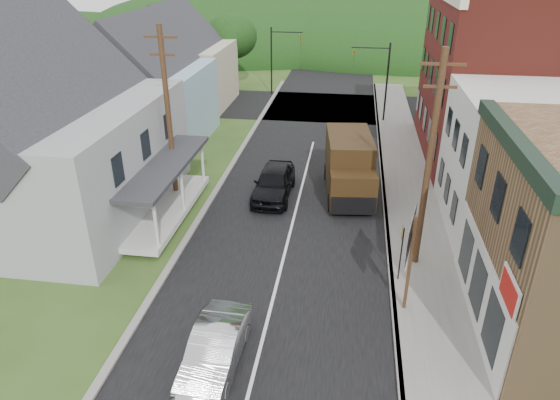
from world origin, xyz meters
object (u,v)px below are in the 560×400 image
at_px(delivery_van, 349,167).
at_px(warning_sign, 402,245).
at_px(silver_sedan, 216,349).
at_px(route_sign_cluster, 410,250).
at_px(dark_sedan, 274,183).

xyz_separation_m(delivery_van, warning_sign, (2.20, -7.92, 0.12)).
height_order(silver_sedan, route_sign_cluster, route_sign_cluster).
bearing_deg(delivery_van, dark_sedan, -173.82).
distance_m(dark_sedan, route_sign_cluster, 10.94).
height_order(silver_sedan, dark_sedan, dark_sedan).
relative_size(dark_sedan, delivery_van, 0.81).
xyz_separation_m(delivery_van, route_sign_cluster, (2.28, -9.70, 1.02)).
relative_size(delivery_van, warning_sign, 2.38).
height_order(silver_sedan, warning_sign, warning_sign).
xyz_separation_m(silver_sedan, route_sign_cluster, (6.10, 3.73, 1.94)).
bearing_deg(warning_sign, dark_sedan, 139.25).
bearing_deg(dark_sedan, silver_sedan, -88.90).
bearing_deg(delivery_van, route_sign_cluster, -83.27).
bearing_deg(route_sign_cluster, silver_sedan, -136.75).
bearing_deg(silver_sedan, dark_sedan, 92.06).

